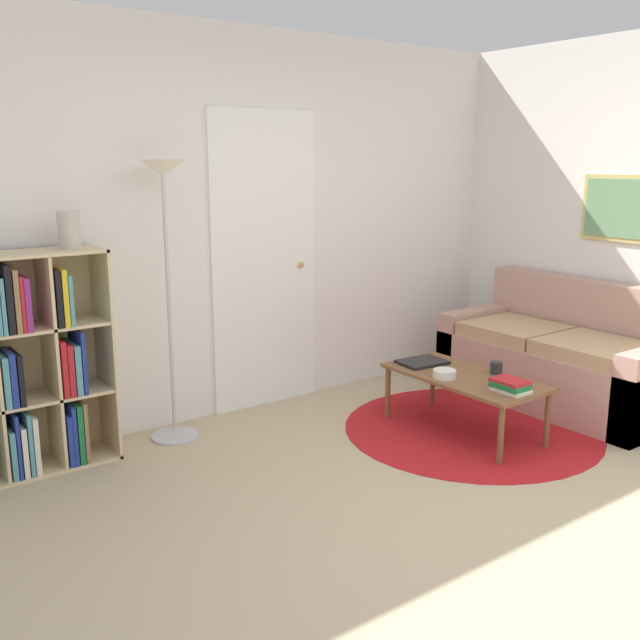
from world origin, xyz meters
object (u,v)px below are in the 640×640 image
object	(u,v)px
bookshelf	(13,370)
bowl	(444,374)
laptop	(422,362)
cup	(496,368)
floor_lamp	(165,223)
coffee_table	(464,381)
couch	(563,361)
vase_on_shelf	(69,230)

from	to	relation	value
bookshelf	bowl	xyz separation A→B (m)	(2.34, -1.02, -0.20)
laptop	cup	world-z (taller)	cup
bookshelf	floor_lamp	xyz separation A→B (m)	(0.92, -0.04, 0.76)
bowl	cup	size ratio (longest dim) A/B	1.88
floor_lamp	coffee_table	world-z (taller)	floor_lamp
couch	vase_on_shelf	world-z (taller)	vase_on_shelf
couch	vase_on_shelf	size ratio (longest dim) A/B	7.86
couch	laptop	bearing A→B (deg)	161.38
bowl	couch	bearing A→B (deg)	-2.04
bowl	cup	world-z (taller)	cup
laptop	vase_on_shelf	bearing A→B (deg)	161.47
floor_lamp	cup	size ratio (longest dim) A/B	22.18
floor_lamp	bowl	size ratio (longest dim) A/B	11.80
bookshelf	cup	size ratio (longest dim) A/B	15.93
couch	cup	size ratio (longest dim) A/B	21.05
vase_on_shelf	coffee_table	bearing A→B (deg)	-26.60
bookshelf	laptop	size ratio (longest dim) A/B	3.79
couch	floor_lamp	bearing A→B (deg)	158.55
bookshelf	coffee_table	bearing A→B (deg)	-23.16
vase_on_shelf	laptop	bearing A→B (deg)	-18.53
floor_lamp	bowl	world-z (taller)	floor_lamp
bookshelf	floor_lamp	world-z (taller)	floor_lamp
floor_lamp	laptop	world-z (taller)	floor_lamp
cup	laptop	bearing A→B (deg)	115.52
bookshelf	couch	bearing A→B (deg)	-16.78
laptop	cup	distance (m)	0.51
floor_lamp	laptop	distance (m)	1.93
floor_lamp	cup	world-z (taller)	floor_lamp
laptop	bowl	size ratio (longest dim) A/B	2.24
bowl	vase_on_shelf	xyz separation A→B (m)	(-1.97, 1.02, 0.95)
couch	cup	distance (m)	0.88
bookshelf	floor_lamp	bearing A→B (deg)	-2.42
coffee_table	cup	xyz separation A→B (m)	(0.19, -0.10, 0.08)
coffee_table	bowl	world-z (taller)	bowl
cup	floor_lamp	bearing A→B (deg)	147.42
laptop	vase_on_shelf	distance (m)	2.41
floor_lamp	cup	distance (m)	2.28
bookshelf	laptop	xyz separation A→B (m)	(2.45, -0.70, -0.21)
coffee_table	couch	bearing A→B (deg)	-0.22
couch	bowl	size ratio (longest dim) A/B	11.20
bookshelf	vase_on_shelf	size ratio (longest dim) A/B	5.95
couch	vase_on_shelf	bearing A→B (deg)	161.44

